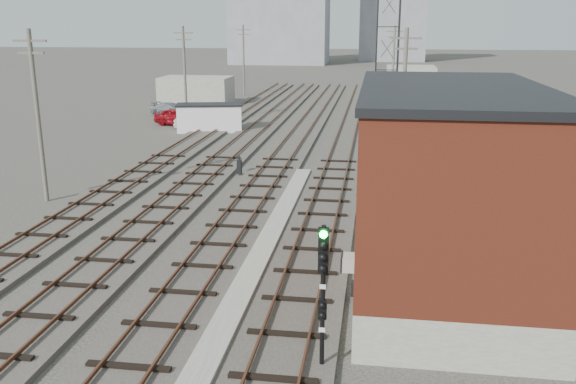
% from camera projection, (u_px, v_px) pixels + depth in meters
% --- Properties ---
extents(ground, '(320.00, 320.00, 0.00)m').
position_uv_depth(ground, '(333.00, 107.00, 69.26)').
color(ground, '#282621').
rests_on(ground, ground).
extents(track_right, '(3.20, 90.00, 0.39)m').
position_uv_depth(track_right, '(345.00, 141.00, 48.87)').
color(track_right, '#332D28').
rests_on(track_right, ground).
extents(track_mid_right, '(3.20, 90.00, 0.39)m').
position_uv_depth(track_mid_right, '(296.00, 140.00, 49.43)').
color(track_mid_right, '#332D28').
rests_on(track_mid_right, ground).
extents(track_mid_left, '(3.20, 90.00, 0.39)m').
position_uv_depth(track_mid_left, '(247.00, 138.00, 49.98)').
color(track_mid_left, '#332D28').
rests_on(track_mid_left, ground).
extents(track_left, '(3.20, 90.00, 0.39)m').
position_uv_depth(track_left, '(200.00, 137.00, 50.54)').
color(track_left, '#332D28').
rests_on(track_left, ground).
extents(platform_curb, '(0.90, 28.00, 0.26)m').
position_uv_depth(platform_curb, '(264.00, 251.00, 25.31)').
color(platform_curb, gray).
rests_on(platform_curb, ground).
extents(brick_building, '(6.54, 12.20, 7.22)m').
position_uv_depth(brick_building, '(447.00, 189.00, 21.49)').
color(brick_building, gray).
rests_on(brick_building, ground).
extents(lattice_tower, '(1.60, 1.60, 15.00)m').
position_uv_depth(lattice_tower, '(387.00, 49.00, 42.65)').
color(lattice_tower, black).
rests_on(lattice_tower, ground).
extents(utility_pole_left_a, '(1.80, 0.24, 9.00)m').
position_uv_depth(utility_pole_left_a, '(37.00, 112.00, 31.59)').
color(utility_pole_left_a, '#595147').
rests_on(utility_pole_left_a, ground).
extents(utility_pole_left_b, '(1.80, 0.24, 9.00)m').
position_uv_depth(utility_pole_left_b, '(185.00, 74.00, 55.42)').
color(utility_pole_left_b, '#595147').
rests_on(utility_pole_left_b, ground).
extents(utility_pole_left_c, '(1.80, 0.24, 9.00)m').
position_uv_depth(utility_pole_left_c, '(244.00, 58.00, 79.25)').
color(utility_pole_left_c, '#595147').
rests_on(utility_pole_left_c, ground).
extents(utility_pole_right_a, '(1.80, 0.24, 9.00)m').
position_uv_depth(utility_pole_right_a, '(403.00, 100.00, 36.57)').
color(utility_pole_right_a, '#595147').
rests_on(utility_pole_right_a, ground).
extents(utility_pole_right_b, '(1.80, 0.24, 9.00)m').
position_uv_depth(utility_pole_right_b, '(393.00, 66.00, 65.16)').
color(utility_pole_right_b, '#595147').
rests_on(utility_pole_right_b, ground).
extents(apartment_right, '(16.00, 12.00, 26.00)m').
position_uv_depth(apartment_right, '(393.00, 7.00, 150.45)').
color(apartment_right, gray).
rests_on(apartment_right, ground).
extents(shed_left, '(8.00, 5.00, 3.20)m').
position_uv_depth(shed_left, '(196.00, 91.00, 71.06)').
color(shed_left, gray).
rests_on(shed_left, ground).
extents(shed_right, '(6.00, 6.00, 4.00)m').
position_uv_depth(shed_right, '(410.00, 82.00, 77.00)').
color(shed_right, gray).
rests_on(shed_right, ground).
extents(signal_mast, '(0.40, 0.42, 4.23)m').
position_uv_depth(signal_mast, '(323.00, 287.00, 16.17)').
color(signal_mast, gray).
rests_on(signal_mast, ground).
extents(switch_stand, '(0.28, 0.28, 1.18)m').
position_uv_depth(switch_stand, '(239.00, 166.00, 38.29)').
color(switch_stand, black).
rests_on(switch_stand, ground).
extents(site_trailer, '(6.15, 3.68, 2.42)m').
position_uv_depth(site_trailer, '(210.00, 117.00, 53.61)').
color(site_trailer, white).
rests_on(site_trailer, ground).
extents(car_red, '(4.97, 3.15, 1.58)m').
position_uv_depth(car_red, '(178.00, 117.00, 56.73)').
color(car_red, maroon).
rests_on(car_red, ground).
extents(car_silver, '(3.95, 2.04, 1.24)m').
position_uv_depth(car_silver, '(195.00, 122.00, 54.89)').
color(car_silver, '#A9ABB1').
rests_on(car_silver, ground).
extents(car_grey, '(5.02, 3.35, 1.35)m').
position_uv_depth(car_grey, '(172.00, 110.00, 62.44)').
color(car_grey, gray).
rests_on(car_grey, ground).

